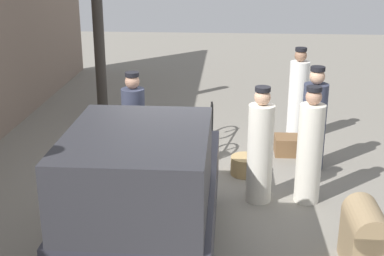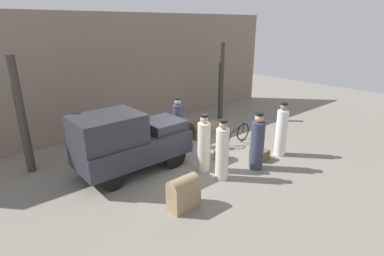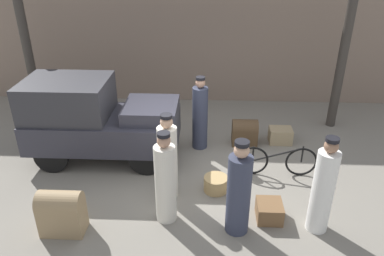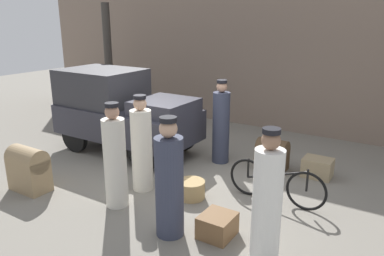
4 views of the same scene
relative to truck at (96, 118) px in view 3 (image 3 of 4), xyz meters
name	(u,v)px [view 3 (image 3 of 4)]	position (x,y,z in m)	size (l,w,h in m)	color
ground_plane	(182,171)	(1.92, -0.55, -0.97)	(30.00, 30.00, 0.00)	gray
station_building_facade	(191,26)	(1.92, 3.53, 1.28)	(16.00, 0.15, 4.50)	gray
canopy_pillar_left	(30,60)	(-2.17, 1.88, 0.71)	(0.23, 0.23, 3.35)	#38332D
canopy_pillar_right	(341,64)	(5.72, 1.88, 0.71)	(0.23, 0.23, 3.35)	#38332D
truck	(96,118)	(0.00, 0.00, 0.00)	(3.24, 1.52, 1.83)	black
bicycle	(277,161)	(3.90, -0.57, -0.63)	(1.66, 0.04, 0.70)	black
wicker_basket	(216,184)	(2.63, -1.18, -0.82)	(0.47, 0.47, 0.30)	tan
conductor_in_dark_uniform	(239,192)	(2.98, -2.28, -0.18)	(0.40, 0.40, 1.72)	#33384C
porter_carrying_trunk	(168,160)	(1.72, -1.35, -0.18)	(0.37, 0.37, 1.71)	silver
porter_with_bicycle	(200,116)	(2.26, 0.56, -0.16)	(0.35, 0.35, 1.75)	#33384C
porter_lifting_near_truck	(165,181)	(1.75, -2.05, -0.18)	(0.36, 0.36, 1.72)	silver
porter_standing_middle	(323,189)	(4.35, -2.18, -0.16)	(0.36, 0.36, 1.77)	white
trunk_umber_medium	(280,135)	(4.22, 0.86, -0.78)	(0.54, 0.41, 0.37)	#9E8966
trunk_barrel_dark	(61,211)	(0.05, -2.46, -0.55)	(0.72, 0.42, 0.80)	#937A56
suitcase_tan_flat	(269,211)	(3.57, -1.96, -0.81)	(0.45, 0.49, 0.32)	brown
suitcase_black_upright	(245,132)	(3.34, 0.75, -0.65)	(0.60, 0.43, 0.63)	#4C3823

